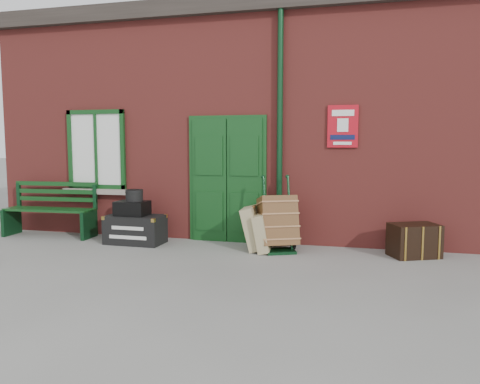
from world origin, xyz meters
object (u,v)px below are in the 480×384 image
(porter_trolley, at_px, (278,223))
(dark_trunk, at_px, (414,240))
(houdini_trunk, at_px, (135,229))
(bench, at_px, (52,208))

(porter_trolley, xyz_separation_m, dark_trunk, (2.14, 0.13, -0.21))
(porter_trolley, bearing_deg, houdini_trunk, 157.14)
(houdini_trunk, bearing_deg, bench, 173.41)
(houdini_trunk, xyz_separation_m, dark_trunk, (4.68, 0.18, 0.01))
(houdini_trunk, xyz_separation_m, porter_trolley, (2.54, 0.06, 0.22))
(dark_trunk, bearing_deg, bench, 155.01)
(houdini_trunk, relative_size, dark_trunk, 1.40)
(bench, bearing_deg, dark_trunk, -3.09)
(bench, distance_m, porter_trolley, 4.43)
(houdini_trunk, distance_m, dark_trunk, 4.68)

